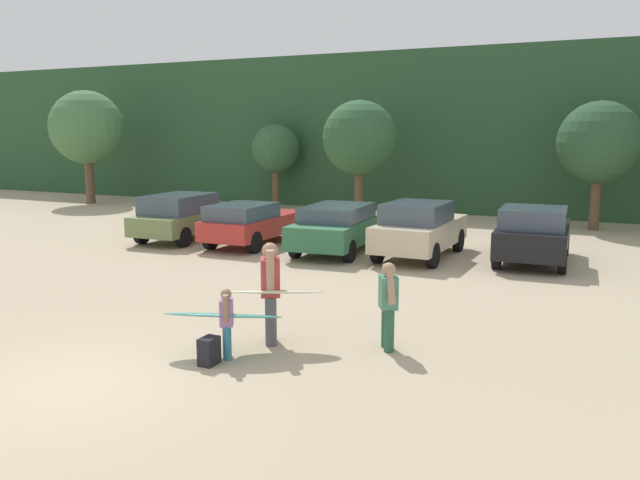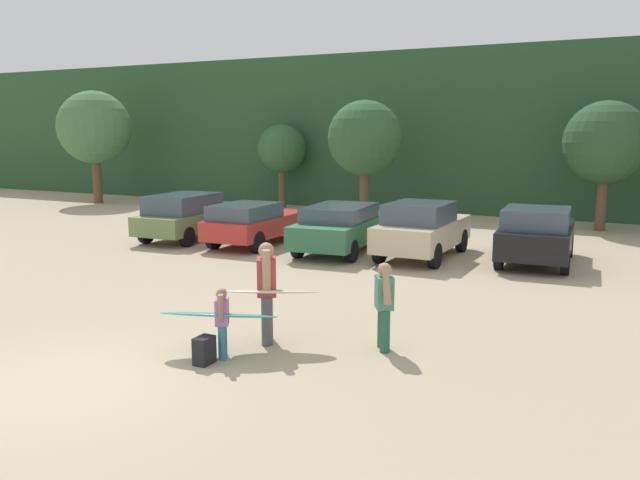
{
  "view_description": "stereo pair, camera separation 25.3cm",
  "coord_description": "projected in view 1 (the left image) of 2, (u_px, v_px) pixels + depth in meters",
  "views": [
    {
      "loc": [
        7.12,
        -6.61,
        3.7
      ],
      "look_at": [
        0.85,
        6.7,
        1.21
      ],
      "focal_mm": 35.93,
      "sensor_mm": 36.0,
      "label": 1
    },
    {
      "loc": [
        7.35,
        -6.5,
        3.7
      ],
      "look_at": [
        0.85,
        6.7,
        1.21
      ],
      "focal_mm": 35.93,
      "sensor_mm": 36.0,
      "label": 2
    }
  ],
  "objects": [
    {
      "name": "ground_plane",
      "position": [
        76.0,
        384.0,
        9.51
      ],
      "size": [
        120.0,
        120.0,
        0.0
      ],
      "primitive_type": "plane",
      "color": "tan"
    },
    {
      "name": "hillside_ridge",
      "position": [
        477.0,
        132.0,
        33.97
      ],
      "size": [
        108.0,
        12.0,
        7.39
      ],
      "primitive_type": "cube",
      "color": "#284C2D",
      "rests_on": "ground_plane"
    },
    {
      "name": "tree_far_left",
      "position": [
        87.0,
        128.0,
        32.89
      ],
      "size": [
        3.75,
        3.75,
        5.8
      ],
      "color": "brown",
      "rests_on": "ground_plane"
    },
    {
      "name": "tree_ridge_back",
      "position": [
        276.0,
        149.0,
        31.26
      ],
      "size": [
        2.37,
        2.37,
        4.07
      ],
      "color": "brown",
      "rests_on": "ground_plane"
    },
    {
      "name": "tree_center_right",
      "position": [
        360.0,
        138.0,
        26.98
      ],
      "size": [
        3.16,
        3.16,
        5.03
      ],
      "color": "brown",
      "rests_on": "ground_plane"
    },
    {
      "name": "tree_center",
      "position": [
        599.0,
        143.0,
        23.88
      ],
      "size": [
        3.09,
        3.09,
        4.85
      ],
      "color": "brown",
      "rests_on": "ground_plane"
    },
    {
      "name": "parked_car_olive_green",
      "position": [
        185.0,
        216.0,
        22.16
      ],
      "size": [
        2.06,
        4.52,
        1.59
      ],
      "rotation": [
        0.0,
        0.0,
        1.62
      ],
      "color": "#6B7F4C",
      "rests_on": "ground_plane"
    },
    {
      "name": "parked_car_red",
      "position": [
        251.0,
        222.0,
        21.02
      ],
      "size": [
        1.88,
        4.28,
        1.42
      ],
      "rotation": [
        0.0,
        0.0,
        1.59
      ],
      "color": "#B72D28",
      "rests_on": "ground_plane"
    },
    {
      "name": "parked_car_forest_green",
      "position": [
        339.0,
        226.0,
        19.94
      ],
      "size": [
        2.21,
        4.74,
        1.47
      ],
      "rotation": [
        0.0,
        0.0,
        1.65
      ],
      "color": "#2D6642",
      "rests_on": "ground_plane"
    },
    {
      "name": "parked_car_champagne",
      "position": [
        419.0,
        228.0,
        18.97
      ],
      "size": [
        1.9,
        4.24,
        1.67
      ],
      "rotation": [
        0.0,
        0.0,
        1.55
      ],
      "color": "beige",
      "rests_on": "ground_plane"
    },
    {
      "name": "parked_car_black",
      "position": [
        533.0,
        234.0,
        18.15
      ],
      "size": [
        2.08,
        4.05,
        1.63
      ],
      "rotation": [
        0.0,
        0.0,
        1.62
      ],
      "color": "black",
      "rests_on": "ground_plane"
    },
    {
      "name": "person_adult",
      "position": [
        270.0,
        287.0,
        11.22
      ],
      "size": [
        0.51,
        0.66,
        1.8
      ],
      "rotation": [
        0.0,
        0.0,
        3.67
      ],
      "color": "#4C4C51",
      "rests_on": "ground_plane"
    },
    {
      "name": "person_child",
      "position": [
        227.0,
        319.0,
        10.51
      ],
      "size": [
        0.36,
        0.52,
        1.17
      ],
      "rotation": [
        0.0,
        0.0,
        3.67
      ],
      "color": "teal",
      "rests_on": "ground_plane"
    },
    {
      "name": "person_companion",
      "position": [
        388.0,
        301.0,
        10.89
      ],
      "size": [
        0.47,
        0.65,
        1.53
      ],
      "rotation": [
        0.0,
        0.0,
        3.67
      ],
      "color": "#26593F",
      "rests_on": "ground_plane"
    },
    {
      "name": "surfboard_cream",
      "position": [
        275.0,
        292.0,
        11.11
      ],
      "size": [
        1.79,
        1.19,
        0.17
      ],
      "rotation": [
        0.0,
        0.0,
        3.58
      ],
      "color": "beige"
    },
    {
      "name": "surfboard_teal",
      "position": [
        222.0,
        315.0,
        10.62
      ],
      "size": [
        2.1,
        1.2,
        0.22
      ],
      "rotation": [
        0.0,
        0.0,
        3.48
      ],
      "color": "teal"
    },
    {
      "name": "backpack_dropped",
      "position": [
        209.0,
        351.0,
        10.27
      ],
      "size": [
        0.24,
        0.34,
        0.45
      ],
      "color": "black",
      "rests_on": "ground_plane"
    }
  ]
}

